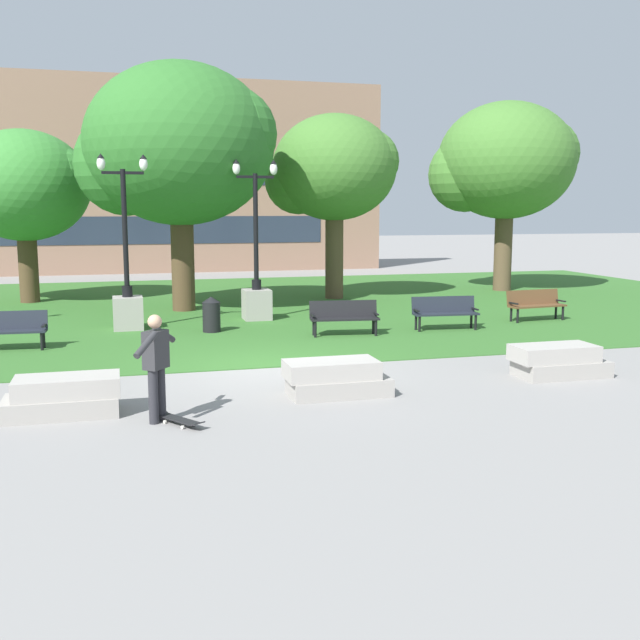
% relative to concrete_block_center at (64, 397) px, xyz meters
% --- Properties ---
extents(ground_plane, '(140.00, 140.00, 0.00)m').
position_rel_concrete_block_center_xyz_m(ground_plane, '(3.95, 2.67, -0.31)').
color(ground_plane, gray).
extents(grass_lawn, '(40.00, 20.00, 0.02)m').
position_rel_concrete_block_center_xyz_m(grass_lawn, '(3.95, 12.67, -0.30)').
color(grass_lawn, '#336628').
rests_on(grass_lawn, ground).
extents(concrete_block_center, '(1.83, 0.90, 0.64)m').
position_rel_concrete_block_center_xyz_m(concrete_block_center, '(0.00, 0.00, 0.00)').
color(concrete_block_center, '#9E9991').
rests_on(concrete_block_center, ground).
extents(concrete_block_left, '(1.87, 0.90, 0.64)m').
position_rel_concrete_block_center_xyz_m(concrete_block_left, '(4.62, 0.10, 0.00)').
color(concrete_block_left, '#9E9991').
rests_on(concrete_block_left, ground).
extents(concrete_block_right, '(1.91, 0.90, 0.64)m').
position_rel_concrete_block_center_xyz_m(concrete_block_right, '(9.33, 0.40, 0.00)').
color(concrete_block_right, '#9E9991').
rests_on(concrete_block_right, ground).
extents(person_skateboarder, '(0.73, 1.37, 1.71)m').
position_rel_concrete_block_center_xyz_m(person_skateboarder, '(1.44, -0.78, 0.67)').
color(person_skateboarder, '#28282D').
rests_on(person_skateboarder, ground).
extents(skateboard, '(0.73, 0.96, 0.14)m').
position_rel_concrete_block_center_xyz_m(skateboard, '(1.75, -1.04, -0.22)').
color(skateboard, black).
rests_on(skateboard, ground).
extents(park_bench_near_left, '(1.84, 0.70, 0.90)m').
position_rel_concrete_block_center_xyz_m(park_bench_near_left, '(12.86, 7.10, 0.23)').
color(park_bench_near_left, brown).
rests_on(park_bench_near_left, grass_lawn).
extents(park_bench_near_right, '(1.85, 0.74, 0.90)m').
position_rel_concrete_block_center_xyz_m(park_bench_near_right, '(6.62, 6.11, 0.23)').
color(park_bench_near_right, black).
rests_on(park_bench_near_right, grass_lawn).
extents(park_bench_far_left, '(1.82, 0.62, 0.90)m').
position_rel_concrete_block_center_xyz_m(park_bench_far_left, '(-1.65, 6.23, 0.23)').
color(park_bench_far_left, '#1E232D').
rests_on(park_bench_far_left, grass_lawn).
extents(park_bench_far_right, '(1.84, 0.69, 0.90)m').
position_rel_concrete_block_center_xyz_m(park_bench_far_right, '(9.56, 6.27, 0.23)').
color(park_bench_far_right, '#1E232D').
rests_on(park_bench_far_right, grass_lawn).
extents(lamp_post_right, '(1.32, 0.80, 4.71)m').
position_rel_concrete_block_center_xyz_m(lamp_post_right, '(4.90, 9.45, 0.68)').
color(lamp_post_right, gray).
rests_on(lamp_post_right, grass_lawn).
extents(lamp_post_center, '(1.32, 0.80, 4.74)m').
position_rel_concrete_block_center_xyz_m(lamp_post_center, '(1.15, 8.57, 0.69)').
color(lamp_post_center, gray).
rests_on(lamp_post_center, grass_lawn).
extents(tree_near_left, '(4.71, 4.48, 6.66)m').
position_rel_concrete_block_center_xyz_m(tree_near_left, '(8.57, 13.96, 4.38)').
color(tree_near_left, brown).
rests_on(tree_near_left, grass_lawn).
extents(tree_near_right, '(5.67, 5.40, 7.46)m').
position_rel_concrete_block_center_xyz_m(tree_near_right, '(15.88, 14.76, 4.79)').
color(tree_near_right, brown).
rests_on(tree_near_right, grass_lawn).
extents(tree_far_right, '(4.75, 4.53, 6.01)m').
position_rel_concrete_block_center_xyz_m(tree_far_right, '(-2.18, 15.67, 3.72)').
color(tree_far_right, '#4C3823').
rests_on(tree_far_right, grass_lawn).
extents(tree_far_left, '(6.30, 6.00, 7.85)m').
position_rel_concrete_block_center_xyz_m(tree_far_left, '(2.89, 12.09, 4.93)').
color(tree_far_left, '#4C3823').
rests_on(tree_far_left, grass_lawn).
extents(trash_bin, '(0.49, 0.49, 0.96)m').
position_rel_concrete_block_center_xyz_m(trash_bin, '(3.31, 7.53, 0.20)').
color(trash_bin, black).
rests_on(trash_bin, grass_lawn).
extents(building_facade_distant, '(26.88, 1.03, 9.86)m').
position_rel_concrete_block_center_xyz_m(building_facade_distant, '(1.48, 27.17, 4.61)').
color(building_facade_distant, '#8E6B56').
rests_on(building_facade_distant, ground).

